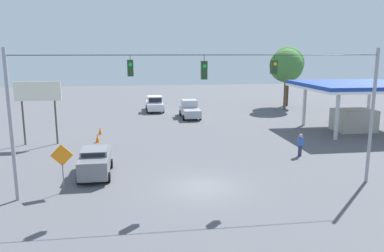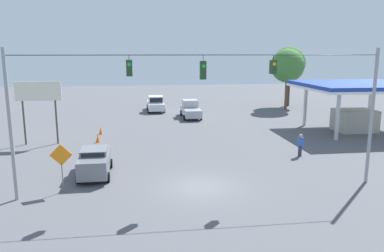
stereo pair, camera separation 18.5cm
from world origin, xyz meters
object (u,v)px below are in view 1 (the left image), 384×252
overhead_signal_span (203,103)px  pickup_truck_white_withflow_deep (155,104)px  traffic_cone_fourth (98,138)px  work_zone_sign (62,159)px  gas_station (356,96)px  pickup_truck_silver_oncoming_deep (190,110)px  tree_horizon_left (288,63)px  traffic_cone_nearest (82,177)px  traffic_cone_second (88,160)px  traffic_cone_fifth (100,131)px  traffic_cone_third (92,149)px  roadside_billboard (38,98)px  tree_horizon_right (286,66)px  pedestrian (300,145)px  sedan_grey_parked_shoulder (95,161)px

overhead_signal_span → pickup_truck_white_withflow_deep: overhead_signal_span is taller
traffic_cone_fourth → work_zone_sign: work_zone_sign is taller
gas_station → pickup_truck_silver_oncoming_deep: bearing=-33.6°
traffic_cone_fourth → tree_horizon_left: bearing=-142.5°
traffic_cone_nearest → pickup_truck_silver_oncoming_deep: bearing=-113.8°
overhead_signal_span → pickup_truck_silver_oncoming_deep: 25.19m
traffic_cone_second → traffic_cone_fifth: (0.11, -10.30, 0.00)m
traffic_cone_nearest → traffic_cone_fourth: 10.52m
traffic_cone_third → gas_station: bearing=-168.7°
pickup_truck_silver_oncoming_deep → overhead_signal_span: bearing=83.9°
traffic_cone_nearest → tree_horizon_left: (-25.48, -30.14, 5.94)m
pickup_truck_silver_oncoming_deep → work_zone_sign: size_ratio=1.96×
overhead_signal_span → work_zone_sign: 8.62m
roadside_billboard → pickup_truck_silver_oncoming_deep: bearing=-141.5°
traffic_cone_second → gas_station: gas_station is taller
gas_station → tree_horizon_right: tree_horizon_right is taller
roadside_billboard → pedestrian: (-20.82, 6.82, -3.20)m
traffic_cone_nearest → traffic_cone_third: 6.88m
overhead_signal_span → roadside_billboard: overhead_signal_span is taller
traffic_cone_fourth → tree_horizon_left: size_ratio=0.08×
overhead_signal_span → traffic_cone_nearest: 8.97m
traffic_cone_second → pedestrian: (-16.01, -0.14, 0.53)m
overhead_signal_span → traffic_cone_third: size_ratio=28.54×
traffic_cone_third → roadside_billboard: bearing=-37.6°
overhead_signal_span → pickup_truck_white_withflow_deep: size_ratio=3.75×
pickup_truck_white_withflow_deep → tree_horizon_left: size_ratio=0.64×
pickup_truck_silver_oncoming_deep → traffic_cone_second: size_ratio=7.64×
traffic_cone_fifth → tree_horizon_left: (-25.68, -16.26, 5.94)m
overhead_signal_span → pickup_truck_silver_oncoming_deep: (-2.64, -24.70, -4.16)m
traffic_cone_third → tree_horizon_right: size_ratio=0.09×
traffic_cone_fourth → roadside_billboard: roadside_billboard is taller
sedan_grey_parked_shoulder → traffic_cone_nearest: (0.73, 1.23, -0.59)m
traffic_cone_fifth → pickup_truck_white_withflow_deep: bearing=-113.1°
pickup_truck_white_withflow_deep → roadside_billboard: bearing=58.4°
traffic_cone_nearest → tree_horizon_right: tree_horizon_right is taller
pickup_truck_white_withflow_deep → tree_horizon_right: tree_horizon_right is taller
traffic_cone_fifth → pedestrian: bearing=147.8°
traffic_cone_third → pedestrian: size_ratio=0.41×
traffic_cone_second → traffic_cone_fifth: same height
sedan_grey_parked_shoulder → traffic_cone_fourth: 9.34m
overhead_signal_span → gas_station: overhead_signal_span is taller
tree_horizon_right → traffic_cone_fifth: bearing=28.5°
traffic_cone_third → roadside_billboard: 7.09m
pedestrian → roadside_billboard: bearing=-18.1°
pickup_truck_white_withflow_deep → traffic_cone_nearest: (5.78, 27.89, -0.61)m
traffic_cone_fifth → gas_station: gas_station is taller
gas_station → tree_horizon_left: tree_horizon_left is taller
work_zone_sign → overhead_signal_span: bearing=173.8°
traffic_cone_third → tree_horizon_right: 31.90m
traffic_cone_third → tree_horizon_left: tree_horizon_left is taller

